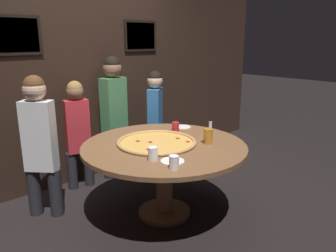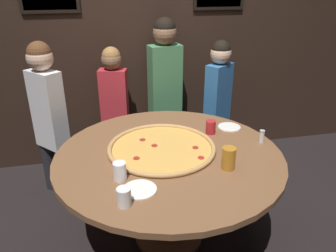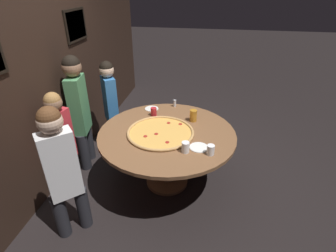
% 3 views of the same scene
% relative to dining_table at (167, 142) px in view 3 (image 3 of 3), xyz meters
% --- Properties ---
extents(ground_plane, '(24.00, 24.00, 0.00)m').
position_rel_dining_table_xyz_m(ground_plane, '(0.00, 0.00, -0.61)').
color(ground_plane, black).
extents(back_wall, '(6.40, 0.08, 2.60)m').
position_rel_dining_table_xyz_m(back_wall, '(0.00, 1.39, 0.70)').
color(back_wall, black).
rests_on(back_wall, ground_plane).
extents(dining_table, '(1.57, 1.57, 0.74)m').
position_rel_dining_table_xyz_m(dining_table, '(0.00, 0.00, 0.00)').
color(dining_table, brown).
rests_on(dining_table, ground_plane).
extents(giant_pizza, '(0.77, 0.77, 0.03)m').
position_rel_dining_table_xyz_m(giant_pizza, '(-0.04, 0.07, 0.14)').
color(giant_pizza, '#E5A84C').
rests_on(giant_pizza, dining_table).
extents(drink_cup_centre_back, '(0.08, 0.08, 0.11)m').
position_rel_dining_table_xyz_m(drink_cup_centre_back, '(-0.35, -0.50, 0.18)').
color(drink_cup_centre_back, white).
rests_on(drink_cup_centre_back, dining_table).
extents(drink_cup_front_edge, '(0.08, 0.08, 0.12)m').
position_rel_dining_table_xyz_m(drink_cup_front_edge, '(-0.36, -0.25, 0.19)').
color(drink_cup_front_edge, white).
rests_on(drink_cup_front_edge, dining_table).
extents(drink_cup_beside_pizza, '(0.09, 0.09, 0.15)m').
position_rel_dining_table_xyz_m(drink_cup_beside_pizza, '(0.33, -0.27, 0.20)').
color(drink_cup_beside_pizza, '#BC7A23').
rests_on(drink_cup_beside_pizza, dining_table).
extents(drink_cup_far_left, '(0.08, 0.08, 0.11)m').
position_rel_dining_table_xyz_m(drink_cup_far_left, '(0.38, 0.24, 0.18)').
color(drink_cup_far_left, '#B22328').
rests_on(drink_cup_far_left, dining_table).
extents(white_plate_left_side, '(0.20, 0.20, 0.01)m').
position_rel_dining_table_xyz_m(white_plate_left_side, '(-0.26, -0.38, 0.14)').
color(white_plate_left_side, white).
rests_on(white_plate_left_side, dining_table).
extents(white_plate_right_side, '(0.18, 0.18, 0.01)m').
position_rel_dining_table_xyz_m(white_plate_right_side, '(0.57, 0.31, 0.14)').
color(white_plate_right_side, white).
rests_on(white_plate_right_side, dining_table).
extents(condiment_shaker, '(0.04, 0.04, 0.10)m').
position_rel_dining_table_xyz_m(condiment_shaker, '(0.70, 0.02, 0.18)').
color(condiment_shaker, silver).
rests_on(condiment_shaker, dining_table).
extents(diner_centre_back, '(0.33, 0.20, 1.27)m').
position_rel_dining_table_xyz_m(diner_centre_back, '(-0.30, 1.15, 0.11)').
color(diner_centre_back, '#232328').
rests_on(diner_centre_back, ground_plane).
extents(diner_far_right, '(0.39, 0.23, 1.52)m').
position_rel_dining_table_xyz_m(diner_far_right, '(0.22, 1.17, 0.25)').
color(diner_far_right, '#232328').
rests_on(diner_far_right, ground_plane).
extents(diner_far_left, '(0.34, 0.29, 1.32)m').
position_rel_dining_table_xyz_m(diner_far_left, '(0.71, 0.95, 0.14)').
color(diner_far_left, '#232328').
rests_on(diner_far_left, ground_plane).
extents(diner_side_left, '(0.33, 0.34, 1.40)m').
position_rel_dining_table_xyz_m(diner_side_left, '(-0.87, 0.80, 0.19)').
color(diner_side_left, '#232328').
rests_on(diner_side_left, ground_plane).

